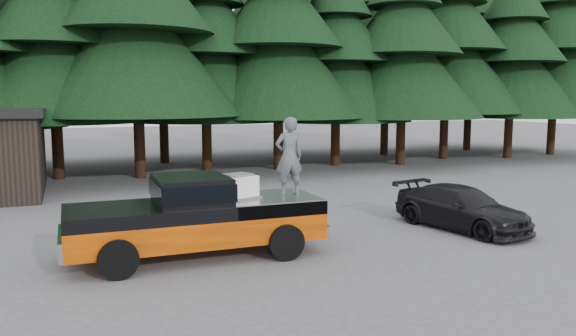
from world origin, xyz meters
name	(u,v)px	position (x,y,z in m)	size (l,w,h in m)	color
ground	(264,260)	(0.00, 0.00, 0.00)	(120.00, 120.00, 0.00)	#4B4B4D
pickup_truck	(196,229)	(-1.38, 0.79, 0.67)	(6.00, 2.04, 1.33)	#E15000
truck_cab	(191,189)	(-1.48, 0.79, 1.62)	(1.66, 1.90, 0.59)	black
air_compressor	(238,188)	(-0.36, 0.76, 1.59)	(0.77, 0.63, 0.52)	white
man_on_bed	(289,156)	(0.94, 0.78, 2.29)	(0.70, 0.46, 1.92)	#4E5155
parked_car	(462,208)	(6.24, 0.85, 0.60)	(1.68, 4.14, 1.20)	black
treeline	(158,16)	(0.42, 17.20, 7.72)	(60.15, 16.05, 17.50)	black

